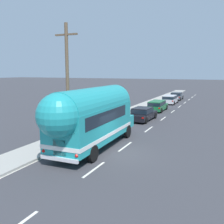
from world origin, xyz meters
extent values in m
plane|color=#38383D|center=(0.00, 0.00, 0.00)|extent=(300.00, 300.00, 0.00)
cube|color=silver|center=(0.00, -3.00, 0.00)|extent=(0.14, 2.40, 0.01)
cube|color=silver|center=(0.00, 1.58, 0.00)|extent=(0.14, 2.40, 0.01)
cube|color=silver|center=(0.00, 7.46, 0.00)|extent=(0.14, 2.40, 0.01)
cube|color=silver|center=(0.00, 13.16, 0.00)|extent=(0.14, 2.40, 0.01)
cube|color=silver|center=(0.00, 18.76, 0.00)|extent=(0.14, 2.40, 0.01)
cube|color=silver|center=(0.00, 23.79, 0.00)|extent=(0.14, 2.40, 0.01)
cube|color=silver|center=(0.00, 28.91, 0.00)|extent=(0.14, 2.40, 0.01)
cube|color=silver|center=(0.00, 34.06, 0.00)|extent=(0.14, 2.40, 0.01)
cube|color=silver|center=(0.00, 38.60, 0.00)|extent=(0.14, 2.40, 0.01)
cube|color=silver|center=(0.00, 43.57, 0.00)|extent=(0.14, 2.40, 0.01)
cube|color=silver|center=(-3.68, 12.00, 0.00)|extent=(0.12, 80.00, 0.01)
cube|color=#9E9B93|center=(-4.92, 10.00, 0.07)|extent=(2.48, 90.00, 0.15)
cylinder|color=brown|center=(-4.23, 0.99, 4.25)|extent=(0.24, 0.24, 8.50)
cube|color=brown|center=(-4.23, 0.99, 7.70)|extent=(1.80, 0.12, 0.12)
cube|color=teal|center=(-1.83, 0.34, 1.75)|extent=(2.66, 8.00, 2.30)
cylinder|color=teal|center=(-1.83, 0.34, 2.90)|extent=(2.60, 7.90, 2.45)
sphere|color=teal|center=(-1.75, -3.58, 2.90)|extent=(2.40, 2.40, 2.40)
cube|color=teal|center=(-1.92, 4.97, 1.07)|extent=(2.29, 1.34, 0.95)
cube|color=white|center=(-1.83, 0.34, 1.10)|extent=(2.70, 8.04, 0.24)
cube|color=black|center=(-1.82, 0.04, 2.35)|extent=(2.65, 6.20, 0.76)
cube|color=black|center=(-1.75, -3.59, 2.40)|extent=(2.00, 0.12, 0.84)
cube|color=white|center=(-1.75, -3.60, 1.15)|extent=(0.80, 0.08, 0.90)
cube|color=silver|center=(-1.75, -3.69, 0.55)|extent=(2.34, 0.19, 0.20)
sphere|color=red|center=(-2.80, -3.63, 0.85)|extent=(0.20, 0.20, 0.20)
sphere|color=red|center=(-0.70, -3.59, 0.85)|extent=(0.20, 0.20, 0.20)
cube|color=black|center=(-1.91, 4.37, 2.40)|extent=(2.14, 0.14, 0.96)
cube|color=silver|center=(-1.93, 5.66, 0.95)|extent=(0.90, 0.12, 0.56)
cylinder|color=black|center=(-3.07, 3.89, 0.50)|extent=(0.28, 1.00, 1.00)
cylinder|color=black|center=(-0.73, 3.94, 0.50)|extent=(0.28, 1.00, 1.00)
cylinder|color=black|center=(-2.95, -2.05, 0.50)|extent=(0.28, 1.00, 1.00)
cylinder|color=black|center=(-0.61, -2.01, 0.50)|extent=(0.28, 1.00, 1.00)
cube|color=black|center=(-1.80, 11.33, 0.52)|extent=(2.03, 4.70, 0.60)
cube|color=black|center=(-1.81, 11.21, 1.09)|extent=(1.76, 2.35, 0.55)
cube|color=black|center=(-1.81, 11.21, 1.06)|extent=(1.82, 2.39, 0.43)
cube|color=red|center=(-2.70, 9.02, 0.70)|extent=(0.20, 0.05, 0.14)
cube|color=red|center=(-1.05, 8.97, 0.70)|extent=(0.20, 0.05, 0.14)
cylinder|color=black|center=(-2.65, 12.98, 0.32)|extent=(0.22, 0.65, 0.64)
cylinder|color=black|center=(-0.85, 12.92, 0.32)|extent=(0.22, 0.65, 0.64)
cylinder|color=black|center=(-2.76, 9.74, 0.32)|extent=(0.22, 0.65, 0.64)
cylinder|color=black|center=(-0.95, 9.68, 0.32)|extent=(0.22, 0.65, 0.64)
cube|color=#196633|center=(-1.94, 18.38, 0.52)|extent=(1.77, 4.52, 0.60)
cube|color=#196633|center=(-1.94, 17.90, 1.09)|extent=(1.56, 3.27, 0.55)
cube|color=black|center=(-1.94, 17.90, 1.06)|extent=(1.62, 3.31, 0.43)
cube|color=red|center=(-2.69, 16.11, 0.70)|extent=(0.20, 0.04, 0.14)
cube|color=red|center=(-1.18, 16.11, 0.70)|extent=(0.20, 0.04, 0.14)
cylinder|color=black|center=(-2.79, 19.93, 0.32)|extent=(0.20, 0.64, 0.64)
cylinder|color=black|center=(-1.12, 19.94, 0.32)|extent=(0.20, 0.64, 0.64)
cylinder|color=black|center=(-2.77, 16.82, 0.32)|extent=(0.20, 0.64, 0.64)
cylinder|color=black|center=(-1.10, 16.82, 0.32)|extent=(0.20, 0.64, 0.64)
cube|color=silver|center=(-1.98, 26.62, 0.52)|extent=(1.89, 4.54, 0.60)
cube|color=silver|center=(-1.98, 26.15, 1.09)|extent=(1.69, 3.09, 0.55)
cube|color=black|center=(-1.98, 26.15, 1.06)|extent=(1.75, 3.13, 0.43)
cube|color=red|center=(-2.80, 24.34, 0.70)|extent=(0.20, 0.04, 0.14)
cube|color=red|center=(-1.15, 24.34, 0.70)|extent=(0.20, 0.04, 0.14)
cylinder|color=black|center=(-2.88, 28.19, 0.32)|extent=(0.20, 0.64, 0.64)
cylinder|color=black|center=(-1.07, 28.19, 0.32)|extent=(0.20, 0.64, 0.64)
cylinder|color=black|center=(-2.88, 25.05, 0.32)|extent=(0.20, 0.64, 0.64)
cylinder|color=black|center=(-1.07, 25.05, 0.32)|extent=(0.20, 0.64, 0.64)
cube|color=#474C51|center=(-2.09, 32.75, 0.52)|extent=(1.94, 4.47, 0.60)
cube|color=#474C51|center=(-2.09, 32.63, 1.09)|extent=(1.70, 2.12, 0.55)
cube|color=black|center=(-2.09, 32.63, 1.06)|extent=(1.76, 2.16, 0.43)
cube|color=red|center=(-2.86, 30.51, 0.70)|extent=(0.20, 0.04, 0.14)
cube|color=red|center=(-1.24, 30.53, 0.70)|extent=(0.20, 0.04, 0.14)
cylinder|color=black|center=(-3.01, 34.26, 0.32)|extent=(0.21, 0.64, 0.64)
cylinder|color=black|center=(-1.22, 34.29, 0.32)|extent=(0.21, 0.64, 0.64)
cylinder|color=black|center=(-2.96, 31.22, 0.32)|extent=(0.21, 0.64, 0.64)
cylinder|color=black|center=(-1.17, 31.25, 0.32)|extent=(0.21, 0.64, 0.64)
camera|label=1|loc=(6.20, -14.50, 5.21)|focal=41.11mm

